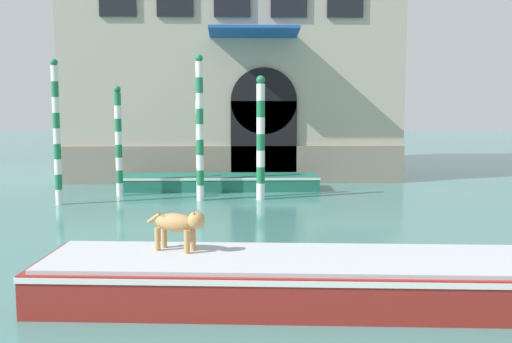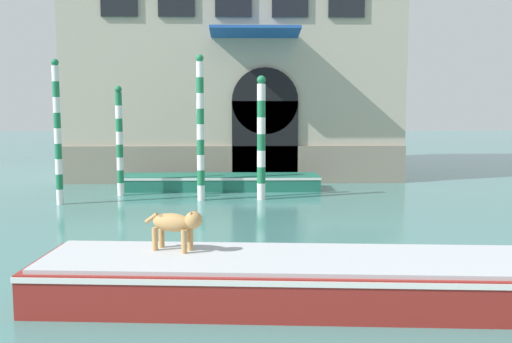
# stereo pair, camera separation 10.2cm
# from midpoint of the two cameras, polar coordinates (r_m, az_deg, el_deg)

# --- Properties ---
(boat_foreground) EXTENTS (7.89, 2.51, 0.69)m
(boat_foreground) POSITION_cam_midpoint_polar(r_m,az_deg,el_deg) (9.05, 4.18, -10.10)
(boat_foreground) COLOR maroon
(boat_foreground) RESTS_ON ground_plane
(dog_on_deck) EXTENTS (0.93, 0.54, 0.66)m
(dog_on_deck) POSITION_cam_midpoint_polar(r_m,az_deg,el_deg) (9.28, -7.27, -4.93)
(dog_on_deck) COLOR tan
(dog_on_deck) RESTS_ON boat_foreground
(boat_moored_near_palazzo) EXTENTS (6.70, 1.49, 0.50)m
(boat_moored_near_palazzo) POSITION_cam_midpoint_polar(r_m,az_deg,el_deg) (20.40, -3.23, -0.98)
(boat_moored_near_palazzo) COLOR #1E6651
(boat_moored_near_palazzo) RESTS_ON ground_plane
(mooring_pole_0) EXTENTS (0.27, 0.27, 3.76)m
(mooring_pole_0) POSITION_cam_midpoint_polar(r_m,az_deg,el_deg) (18.14, 0.67, 3.26)
(mooring_pole_0) COLOR white
(mooring_pole_0) RESTS_ON ground_plane
(mooring_pole_1) EXTENTS (0.22, 0.22, 3.47)m
(mooring_pole_1) POSITION_cam_midpoint_polar(r_m,az_deg,el_deg) (19.38, -12.72, 2.88)
(mooring_pole_1) COLOR white
(mooring_pole_1) RESTS_ON ground_plane
(mooring_pole_2) EXTENTS (0.23, 0.23, 4.37)m
(mooring_pole_2) POSITION_cam_midpoint_polar(r_m,az_deg,el_deg) (18.02, -5.15, 4.18)
(mooring_pole_2) COLOR white
(mooring_pole_2) RESTS_ON ground_plane
(mooring_pole_3) EXTENTS (0.24, 0.24, 3.68)m
(mooring_pole_3) POSITION_cam_midpoint_polar(r_m,az_deg,el_deg) (19.22, -5.16, 3.30)
(mooring_pole_3) COLOR white
(mooring_pole_3) RESTS_ON ground_plane
(mooring_pole_4) EXTENTS (0.21, 0.21, 4.19)m
(mooring_pole_4) POSITION_cam_midpoint_polar(r_m,az_deg,el_deg) (18.13, -18.23, 3.60)
(mooring_pole_4) COLOR white
(mooring_pole_4) RESTS_ON ground_plane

